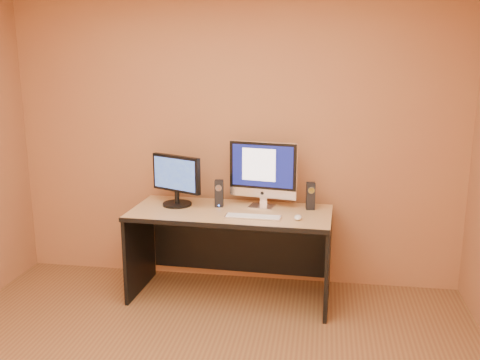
# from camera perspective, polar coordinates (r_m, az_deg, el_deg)

# --- Properties ---
(walls) EXTENTS (4.00, 4.00, 2.60)m
(walls) POSITION_cam_1_polar(r_m,az_deg,el_deg) (2.82, -7.36, -1.71)
(walls) COLOR #93613B
(walls) RESTS_ON ground
(desk) EXTENTS (1.68, 0.78, 0.76)m
(desk) POSITION_cam_1_polar(r_m,az_deg,el_deg) (4.54, -1.02, -7.96)
(desk) COLOR tan
(desk) RESTS_ON ground
(imac) EXTENTS (0.62, 0.32, 0.57)m
(imac) POSITION_cam_1_polar(r_m,az_deg,el_deg) (4.48, 2.37, 0.63)
(imac) COLOR silver
(imac) RESTS_ON desk
(second_monitor) EXTENTS (0.55, 0.43, 0.43)m
(second_monitor) POSITION_cam_1_polar(r_m,az_deg,el_deg) (4.57, -6.79, -0.07)
(second_monitor) COLOR black
(second_monitor) RESTS_ON desk
(speaker_left) EXTENTS (0.08, 0.08, 0.23)m
(speaker_left) POSITION_cam_1_polar(r_m,az_deg,el_deg) (4.53, -2.25, -1.44)
(speaker_left) COLOR black
(speaker_left) RESTS_ON desk
(speaker_right) EXTENTS (0.08, 0.08, 0.23)m
(speaker_right) POSITION_cam_1_polar(r_m,az_deg,el_deg) (4.48, 7.53, -1.70)
(speaker_right) COLOR black
(speaker_right) RESTS_ON desk
(keyboard) EXTENTS (0.45, 0.13, 0.02)m
(keyboard) POSITION_cam_1_polar(r_m,az_deg,el_deg) (4.24, 1.39, -3.94)
(keyboard) COLOR silver
(keyboard) RESTS_ON desk
(mouse) EXTENTS (0.06, 0.11, 0.04)m
(mouse) POSITION_cam_1_polar(r_m,az_deg,el_deg) (4.22, 6.20, -3.97)
(mouse) COLOR white
(mouse) RESTS_ON desk
(cable_a) EXTENTS (0.07, 0.22, 0.01)m
(cable_a) POSITION_cam_1_polar(r_m,az_deg,el_deg) (4.66, 2.94, -2.41)
(cable_a) COLOR black
(cable_a) RESTS_ON desk
(cable_b) EXTENTS (0.06, 0.18, 0.01)m
(cable_b) POSITION_cam_1_polar(r_m,az_deg,el_deg) (4.69, 2.43, -2.31)
(cable_b) COLOR black
(cable_b) RESTS_ON desk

